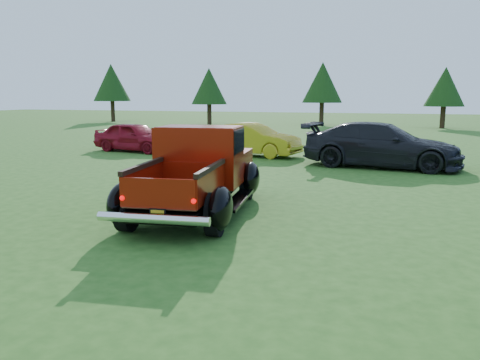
{
  "coord_description": "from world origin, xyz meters",
  "views": [
    {
      "loc": [
        3.03,
        -7.33,
        2.31
      ],
      "look_at": [
        0.47,
        0.2,
        0.89
      ],
      "focal_mm": 35.0,
      "sensor_mm": 36.0,
      "label": 1
    }
  ],
  "objects_px": {
    "tree_mid_right": "(445,87)",
    "show_car_grey": "(381,145)",
    "pickup_truck": "(200,170)",
    "show_car_yellow": "(252,140)",
    "tree_mid_left": "(322,83)",
    "tree_far_west": "(112,83)",
    "tree_west": "(209,86)",
    "show_car_red": "(135,137)"
  },
  "relations": [
    {
      "from": "show_car_red",
      "to": "show_car_grey",
      "type": "xyz_separation_m",
      "value": [
        10.06,
        -1.27,
        0.11
      ]
    },
    {
      "from": "tree_west",
      "to": "tree_mid_right",
      "type": "distance_m",
      "value": 18.03
    },
    {
      "from": "tree_far_west",
      "to": "tree_mid_left",
      "type": "height_order",
      "value": "tree_far_west"
    },
    {
      "from": "tree_mid_right",
      "to": "pickup_truck",
      "type": "bearing_deg",
      "value": -103.42
    },
    {
      "from": "pickup_truck",
      "to": "show_car_yellow",
      "type": "distance_m",
      "value": 8.9
    },
    {
      "from": "tree_mid_left",
      "to": "show_car_yellow",
      "type": "bearing_deg",
      "value": -88.44
    },
    {
      "from": "pickup_truck",
      "to": "tree_west",
      "type": "bearing_deg",
      "value": 104.45
    },
    {
      "from": "show_car_grey",
      "to": "show_car_yellow",
      "type": "bearing_deg",
      "value": 79.72
    },
    {
      "from": "tree_far_west",
      "to": "tree_mid_right",
      "type": "xyz_separation_m",
      "value": [
        28.0,
        -0.0,
        -0.55
      ]
    },
    {
      "from": "tree_far_west",
      "to": "tree_mid_left",
      "type": "xyz_separation_m",
      "value": [
        19.0,
        1.0,
        -0.14
      ]
    },
    {
      "from": "tree_mid_left",
      "to": "show_car_yellow",
      "type": "height_order",
      "value": "tree_mid_left"
    },
    {
      "from": "tree_mid_left",
      "to": "show_car_grey",
      "type": "bearing_deg",
      "value": -76.12
    },
    {
      "from": "tree_far_west",
      "to": "show_car_yellow",
      "type": "distance_m",
      "value": 28.01
    },
    {
      "from": "tree_far_west",
      "to": "tree_mid_right",
      "type": "height_order",
      "value": "tree_far_west"
    },
    {
      "from": "tree_mid_left",
      "to": "tree_mid_right",
      "type": "xyz_separation_m",
      "value": [
        9.0,
        -1.0,
        -0.41
      ]
    },
    {
      "from": "tree_mid_right",
      "to": "show_car_red",
      "type": "xyz_separation_m",
      "value": [
        -13.55,
        -20.03,
        -2.35
      ]
    },
    {
      "from": "tree_far_west",
      "to": "pickup_truck",
      "type": "relative_size",
      "value": 1.08
    },
    {
      "from": "pickup_truck",
      "to": "show_car_grey",
      "type": "height_order",
      "value": "pickup_truck"
    },
    {
      "from": "tree_mid_right",
      "to": "show_car_yellow",
      "type": "bearing_deg",
      "value": -113.04
    },
    {
      "from": "tree_west",
      "to": "tree_mid_left",
      "type": "xyz_separation_m",
      "value": [
        9.0,
        2.0,
        0.27
      ]
    },
    {
      "from": "pickup_truck",
      "to": "show_car_grey",
      "type": "bearing_deg",
      "value": 57.83
    },
    {
      "from": "tree_mid_right",
      "to": "show_car_red",
      "type": "bearing_deg",
      "value": -124.08
    },
    {
      "from": "tree_west",
      "to": "show_car_yellow",
      "type": "distance_m",
      "value": 21.26
    },
    {
      "from": "show_car_red",
      "to": "pickup_truck",
      "type": "bearing_deg",
      "value": -133.51
    },
    {
      "from": "tree_far_west",
      "to": "tree_mid_left",
      "type": "bearing_deg",
      "value": 3.01
    },
    {
      "from": "tree_mid_left",
      "to": "tree_mid_right",
      "type": "bearing_deg",
      "value": -6.34
    },
    {
      "from": "tree_far_west",
      "to": "show_car_red",
      "type": "xyz_separation_m",
      "value": [
        14.45,
        -20.03,
        -2.9
      ]
    },
    {
      "from": "show_car_yellow",
      "to": "show_car_grey",
      "type": "xyz_separation_m",
      "value": [
        4.94,
        -1.47,
        0.1
      ]
    },
    {
      "from": "show_car_grey",
      "to": "tree_far_west",
      "type": "bearing_deg",
      "value": 55.28
    },
    {
      "from": "tree_far_west",
      "to": "pickup_truck",
      "type": "bearing_deg",
      "value": -53.45
    },
    {
      "from": "tree_far_west",
      "to": "tree_mid_left",
      "type": "relative_size",
      "value": 1.04
    },
    {
      "from": "show_car_red",
      "to": "show_car_grey",
      "type": "height_order",
      "value": "show_car_grey"
    },
    {
      "from": "tree_far_west",
      "to": "show_car_grey",
      "type": "bearing_deg",
      "value": -40.99
    },
    {
      "from": "tree_far_west",
      "to": "show_car_yellow",
      "type": "xyz_separation_m",
      "value": [
        19.57,
        -19.83,
        -2.88
      ]
    },
    {
      "from": "tree_west",
      "to": "show_car_red",
      "type": "height_order",
      "value": "tree_west"
    },
    {
      "from": "tree_mid_left",
      "to": "show_car_yellow",
      "type": "xyz_separation_m",
      "value": [
        0.57,
        -20.83,
        -2.75
      ]
    },
    {
      "from": "show_car_yellow",
      "to": "tree_west",
      "type": "bearing_deg",
      "value": 36.69
    },
    {
      "from": "tree_mid_left",
      "to": "show_car_red",
      "type": "height_order",
      "value": "tree_mid_left"
    },
    {
      "from": "tree_mid_right",
      "to": "show_car_grey",
      "type": "xyz_separation_m",
      "value": [
        -3.49,
        -21.3,
        -2.24
      ]
    },
    {
      "from": "tree_mid_right",
      "to": "show_car_yellow",
      "type": "relative_size",
      "value": 1.14
    },
    {
      "from": "tree_west",
      "to": "tree_far_west",
      "type": "bearing_deg",
      "value": 174.29
    },
    {
      "from": "tree_mid_right",
      "to": "tree_mid_left",
      "type": "bearing_deg",
      "value": 173.66
    }
  ]
}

